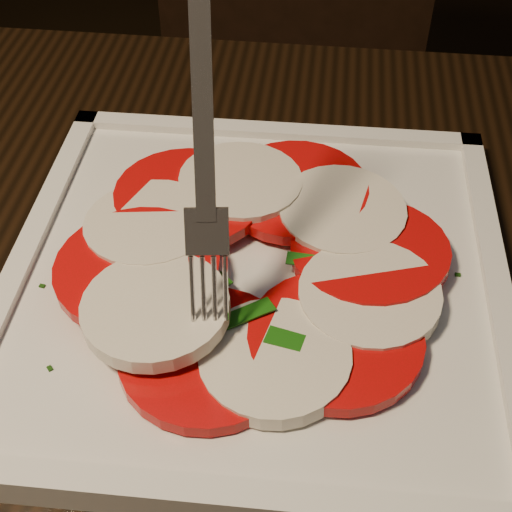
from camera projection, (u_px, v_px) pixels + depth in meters
name	position (u px, v px, depth m)	size (l,w,h in m)	color
table	(97.00, 474.00, 0.47)	(1.26, 0.90, 0.75)	black
chair	(285.00, 64.00, 1.06)	(0.44, 0.44, 0.93)	black
plate	(256.00, 281.00, 0.45)	(0.31, 0.31, 0.01)	silver
caprese_salad	(256.00, 261.00, 0.43)	(0.25, 0.25, 0.03)	#C30408
fork	(204.00, 116.00, 0.36)	(0.04, 0.09, 0.19)	white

